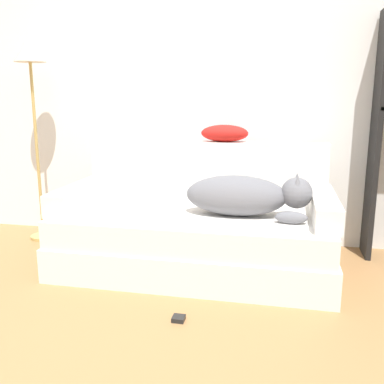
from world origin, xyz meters
name	(u,v)px	position (x,y,z in m)	size (l,w,h in m)	color
wall_back	(185,70)	(0.00, 2.26, 1.35)	(6.88, 0.06, 2.70)	white
couch	(195,240)	(0.21, 1.59, 0.20)	(1.80, 0.96, 0.40)	silver
couch_backrest	(206,170)	(0.21, 2.00, 0.61)	(1.76, 0.15, 0.43)	silver
couch_arm_left	(80,195)	(-0.61, 1.58, 0.47)	(0.15, 0.77, 0.14)	silver
couch_arm_right	(324,207)	(1.04, 1.58, 0.47)	(0.15, 0.77, 0.14)	silver
dog	(245,195)	(0.55, 1.54, 0.53)	(0.80, 0.31, 0.28)	slate
laptop	(143,209)	(-0.13, 1.53, 0.41)	(0.37, 0.30, 0.02)	silver
throw_pillow	(225,133)	(0.35, 2.00, 0.89)	(0.35, 0.18, 0.12)	red
floor_lamp	(31,75)	(-1.14, 1.94, 1.31)	(0.24, 0.24, 1.58)	tan
power_adapter	(179,319)	(0.28, 0.85, 0.01)	(0.06, 0.06, 0.02)	black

